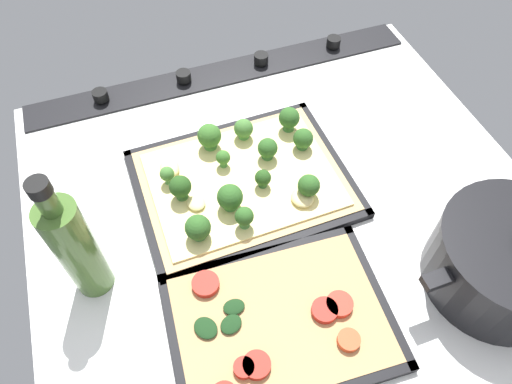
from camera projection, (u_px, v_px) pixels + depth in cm
name	position (u px, v px, depth cm)	size (l,w,h in cm)	color
ground_plane	(286.00, 209.00, 75.04)	(78.68, 72.97, 3.00)	white
stove_control_panel	(223.00, 72.00, 91.70)	(75.53, 7.00, 2.60)	black
baking_tray_front	(243.00, 184.00, 75.63)	(33.88, 26.67, 1.30)	black
broccoli_pizza	(242.00, 177.00, 74.23)	(31.44, 24.23, 6.03)	tan
baking_tray_back	(280.00, 322.00, 62.13)	(30.51, 23.44, 1.30)	black
veggie_pizza_back	(278.00, 322.00, 61.39)	(27.97, 20.89, 1.90)	tan
cooking_pot	(506.00, 261.00, 62.06)	(26.68, 19.87, 12.65)	black
oil_bottle	(76.00, 247.00, 58.40)	(5.17, 5.17, 22.70)	#476B2D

